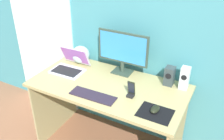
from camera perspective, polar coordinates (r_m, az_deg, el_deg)
wall_back at (r=2.30m, az=3.98°, el=11.83°), size 6.00×0.04×2.50m
door_left at (r=2.92m, az=-15.80°, el=9.65°), size 0.82×0.02×2.02m
desk at (r=2.28m, az=-0.77°, el=-6.84°), size 1.36×0.69×0.76m
monitor at (r=2.26m, az=2.45°, el=4.43°), size 0.49×0.14×0.40m
speaker_right at (r=2.17m, az=16.24°, el=-1.77°), size 0.07×0.08×0.20m
speaker_near_monitor at (r=2.20m, az=12.97°, el=-1.34°), size 0.08×0.09×0.17m
laptop at (r=2.43m, az=-9.58°, el=0.95°), size 0.31×0.29×0.20m
fishbowl at (r=2.53m, az=-7.14°, el=3.48°), size 0.18×0.18×0.18m
keyboard_external at (r=2.04m, az=-4.38°, el=-5.84°), size 0.39×0.13×0.01m
mousepad at (r=1.89m, az=9.81°, el=-9.63°), size 0.25×0.20×0.00m
mouse at (r=1.89m, az=9.78°, el=-8.82°), size 0.07×0.11×0.04m
phone_in_dock at (r=2.02m, az=4.36°, el=-4.85°), size 0.06×0.05×0.14m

